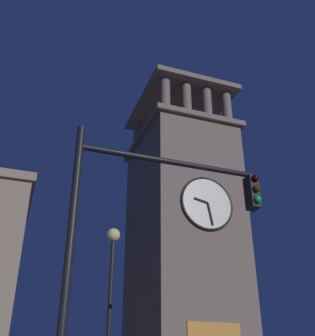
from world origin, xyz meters
name	(u,v)px	position (x,y,z in m)	size (l,w,h in m)	color
clocktower	(183,246)	(-2.79, -5.50, 9.32)	(6.73, 8.41, 23.56)	#75665B
traffic_signal_near	(141,228)	(6.00, 12.69, 3.94)	(4.00, 0.41, 5.88)	black
street_lamp	(111,284)	(5.18, 7.12, 3.95)	(0.44, 0.44, 5.75)	black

